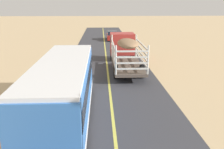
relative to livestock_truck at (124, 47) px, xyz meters
The scene contains 3 objects.
livestock_truck is the anchor object (origin of this frame).
bus 12.87m from the livestock_truck, 109.00° to the right, with size 2.54×10.00×3.21m.
car_far 17.70m from the livestock_truck, 91.00° to the left, with size 1.80×4.40×1.46m.
Camera 1 is at (-0.60, -3.80, 5.97)m, focal length 39.74 mm.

